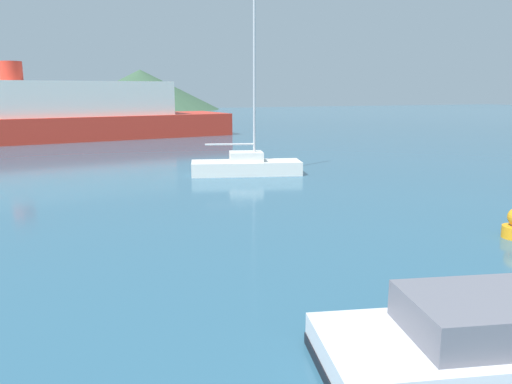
# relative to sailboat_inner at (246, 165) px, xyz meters

# --- Properties ---
(sailboat_inner) EXTENTS (6.01, 3.24, 9.88)m
(sailboat_inner) POSITION_rel_sailboat_inner_xyz_m (0.00, 0.00, 0.00)
(sailboat_inner) COLOR white
(sailboat_inner) RESTS_ON ground_plane
(ferry_distant) EXTENTS (38.64, 12.69, 6.74)m
(ferry_distant) POSITION_rel_sailboat_inner_xyz_m (-12.54, 23.21, 1.75)
(ferry_distant) COLOR red
(ferry_distant) RESTS_ON ground_plane
(hill_central) EXTENTS (35.63, 35.63, 8.87)m
(hill_central) POSITION_rel_sailboat_inner_xyz_m (8.58, 92.89, 3.93)
(hill_central) COLOR #38563D
(hill_central) RESTS_ON ground_plane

